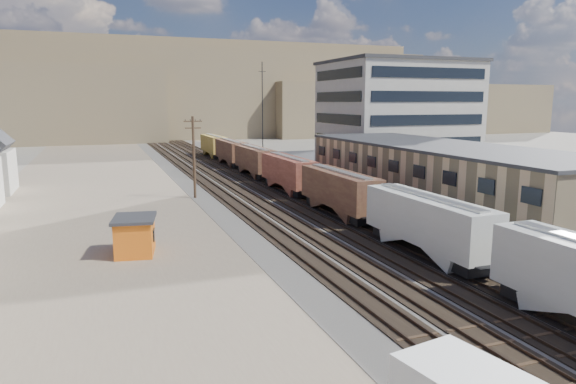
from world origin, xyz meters
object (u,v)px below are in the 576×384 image
object	(u,v)px
utility_pole_north	(194,155)
parked_car_blue	(385,166)
freight_train	(311,179)
maintenance_shed	(135,235)

from	to	relation	value
utility_pole_north	parked_car_blue	bearing A→B (deg)	22.37
freight_train	parked_car_blue	distance (m)	32.09
maintenance_shed	freight_train	bearing A→B (deg)	34.74
freight_train	parked_car_blue	bearing A→B (deg)	43.48
utility_pole_north	maintenance_shed	distance (m)	23.84
utility_pole_north	maintenance_shed	size ratio (longest dim) A/B	2.21
freight_train	utility_pole_north	size ratio (longest dim) A/B	11.97
freight_train	utility_pole_north	world-z (taller)	utility_pole_north
maintenance_shed	utility_pole_north	bearing A→B (deg)	68.54
parked_car_blue	freight_train	bearing A→B (deg)	162.07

